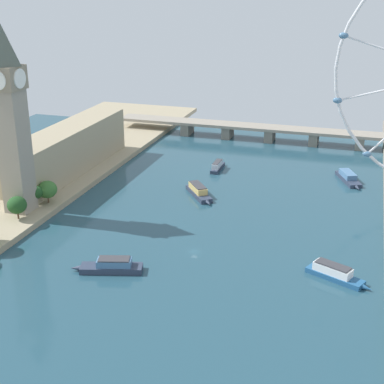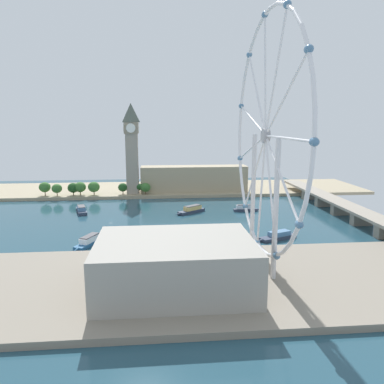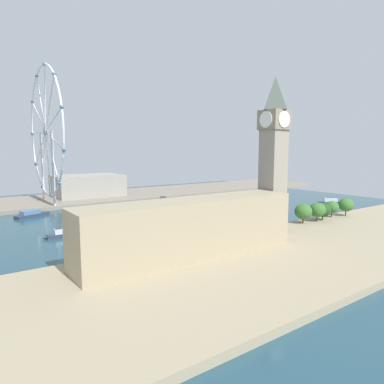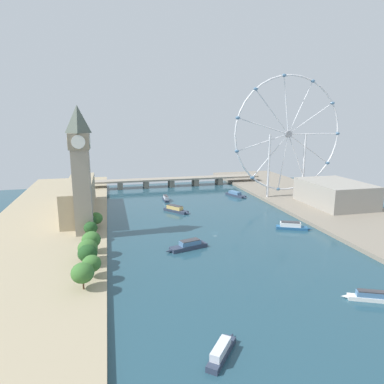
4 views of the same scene
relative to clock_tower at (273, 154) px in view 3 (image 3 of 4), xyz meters
name	(u,v)px [view 3 (image 3 of 4)]	position (x,y,z in m)	size (l,w,h in m)	color
ground_plane	(194,213)	(93.44, -11.83, -49.38)	(416.90, 416.90, 0.00)	#234756
riverbank_left	(329,244)	(-30.01, -11.83, -47.88)	(90.00, 520.00, 3.00)	tan
riverbank_right	(129,195)	(216.89, -11.83, -47.88)	(90.00, 520.00, 3.00)	gray
clock_tower	(273,154)	(0.00, 0.00, 0.00)	(14.62, 14.62, 89.24)	gray
parliament_block	(191,228)	(-7.26, 62.61, -33.29)	(22.00, 109.22, 26.17)	tan
tree_row_embankment	(310,211)	(5.50, -43.68, -38.70)	(13.90, 108.34, 13.28)	#513823
ferris_wheel	(46,133)	(198.60, 77.29, 17.46)	(118.56, 3.20, 123.42)	silver
riverside_hall	(88,185)	(225.46, 31.77, -35.41)	(48.69, 67.16, 21.93)	gray
tour_boat_0	(64,233)	(74.34, 98.17, -47.06)	(4.34, 22.90, 5.61)	#2D384C
tour_boat_1	(163,200)	(153.01, -17.67, -46.93)	(26.60, 15.24, 5.90)	#235684
tour_boat_2	(241,211)	(66.57, -38.73, -47.06)	(29.39, 13.58, 5.89)	#2D384C
tour_boat_3	(133,223)	(76.00, 52.34, -46.91)	(21.23, 26.07, 6.04)	#2D384C
tour_boat_4	(32,214)	(152.29, 101.03, -47.31)	(16.61, 29.49, 5.17)	#2D384C
tour_boat_5	(329,202)	(54.80, -142.60, -47.21)	(16.99, 20.04, 5.30)	#2D384C
tour_boat_6	(254,195)	(133.76, -121.99, -47.29)	(20.79, 11.54, 4.99)	white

